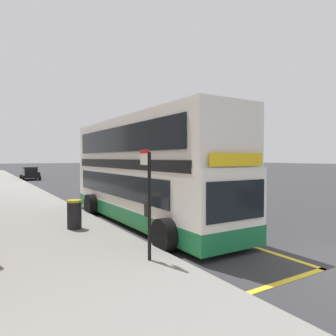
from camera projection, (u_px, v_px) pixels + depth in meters
ground_plane at (66, 182)px, 35.10m from camera, size 260.00×260.00×0.00m
double_decker_bus at (144, 174)px, 12.96m from camera, size 3.14×10.95×4.40m
bus_bay_markings at (145, 224)px, 12.76m from camera, size 2.88×13.98×0.01m
bus_stop_sign at (148, 196)px, 7.88m from camera, size 0.09×0.51×2.84m
parked_car_black_distant at (30, 173)px, 38.65m from camera, size 2.09×4.20×1.62m
litter_bin at (74, 214)px, 11.35m from camera, size 0.54×0.54×1.06m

